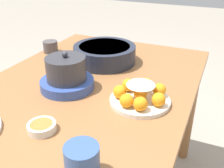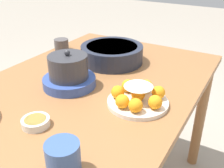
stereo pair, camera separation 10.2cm
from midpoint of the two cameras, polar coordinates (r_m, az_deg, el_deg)
dining_table at (r=1.17m, az=-7.65°, el=-4.63°), size 1.25×0.86×0.73m
cake_plate at (r=0.96m, az=3.09°, el=-2.61°), size 0.23×0.23×0.08m
serving_bowl at (r=1.32m, az=-3.86°, el=6.62°), size 0.31×0.31×0.09m
sauce_bowl at (r=0.87m, az=-18.37°, el=-8.95°), size 0.09×0.09×0.03m
cup_near at (r=0.68m, az=-11.03°, el=-16.54°), size 0.09×0.09×0.09m
cup_far at (r=1.51m, az=-15.18°, el=7.82°), size 0.08×0.08×0.06m
warming_pot at (r=1.08m, az=-12.56°, el=1.81°), size 0.22×0.22×0.16m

